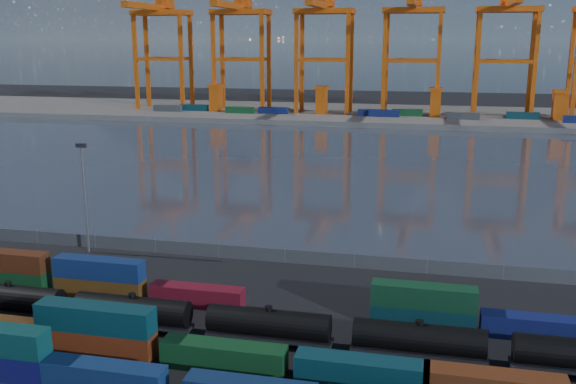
# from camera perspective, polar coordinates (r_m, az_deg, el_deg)

# --- Properties ---
(ground) EXTENTS (700.00, 700.00, 0.00)m
(ground) POSITION_cam_1_polar(r_m,az_deg,el_deg) (68.12, -5.82, -14.02)
(ground) COLOR black
(ground) RESTS_ON ground
(harbor_water) EXTENTS (700.00, 700.00, 0.00)m
(harbor_water) POSITION_cam_1_polar(r_m,az_deg,el_deg) (166.32, 5.79, 2.49)
(harbor_water) COLOR #303845
(harbor_water) RESTS_ON ground
(far_quay) EXTENTS (700.00, 70.00, 2.00)m
(far_quay) POSITION_cam_1_polar(r_m,az_deg,el_deg) (269.58, 8.64, 6.79)
(far_quay) COLOR #514F4C
(far_quay) RESTS_ON ground
(container_row_south) EXTENTS (140.31, 2.37, 5.04)m
(container_row_south) POSITION_cam_1_polar(r_m,az_deg,el_deg) (62.54, -15.11, -15.20)
(container_row_south) COLOR #3D3F42
(container_row_south) RESTS_ON ground
(container_row_mid) EXTENTS (141.85, 2.51, 5.35)m
(container_row_mid) POSITION_cam_1_polar(r_m,az_deg,el_deg) (63.08, -1.00, -14.70)
(container_row_mid) COLOR #404346
(container_row_mid) RESTS_ON ground
(container_row_north) EXTENTS (141.44, 2.34, 4.98)m
(container_row_north) POSITION_cam_1_polar(r_m,az_deg,el_deg) (79.30, -9.41, -8.61)
(container_row_north) COLOR navy
(container_row_north) RESTS_ON ground
(tanker_string) EXTENTS (106.57, 2.91, 4.17)m
(tanker_string) POSITION_cam_1_polar(r_m,az_deg,el_deg) (68.83, -1.74, -11.71)
(tanker_string) COLOR black
(tanker_string) RESTS_ON ground
(waterfront_fence) EXTENTS (160.12, 0.12, 2.20)m
(waterfront_fence) POSITION_cam_1_polar(r_m,az_deg,el_deg) (92.53, -0.28, -5.71)
(waterfront_fence) COLOR #595B5E
(waterfront_fence) RESTS_ON ground
(yard_light_mast) EXTENTS (1.60, 0.40, 16.60)m
(yard_light_mast) POSITION_cam_1_polar(r_m,az_deg,el_deg) (99.45, -17.64, -0.02)
(yard_light_mast) COLOR slate
(yard_light_mast) RESTS_ON ground
(gantry_cranes) EXTENTS (198.52, 45.15, 61.14)m
(gantry_cranes) POSITION_cam_1_polar(r_m,az_deg,el_deg) (262.02, 7.12, 14.65)
(gantry_cranes) COLOR #DA580F
(gantry_cranes) RESTS_ON ground
(quay_containers) EXTENTS (172.58, 10.99, 2.60)m
(quay_containers) POSITION_cam_1_polar(r_m,az_deg,el_deg) (256.01, 5.93, 7.05)
(quay_containers) COLOR navy
(quay_containers) RESTS_ON far_quay
(straddle_carriers) EXTENTS (140.00, 7.00, 11.10)m
(straddle_carriers) POSITION_cam_1_polar(r_m,az_deg,el_deg) (259.17, 7.96, 8.07)
(straddle_carriers) COLOR #DA580F
(straddle_carriers) RESTS_ON far_quay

